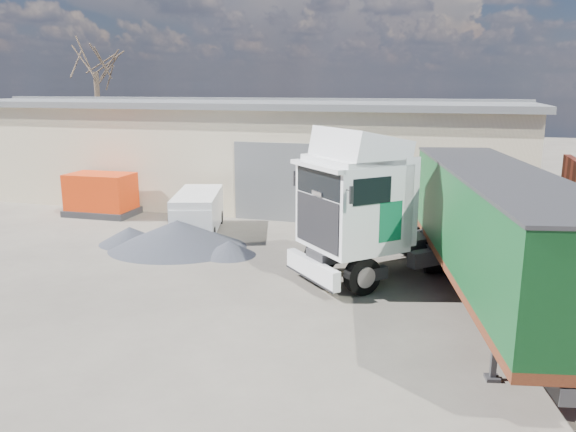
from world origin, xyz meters
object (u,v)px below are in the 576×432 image
(tractor_unit, at_px, (376,215))
(box_trailer, at_px, (494,228))
(orange_skip, at_px, (101,197))
(bare_tree, at_px, (95,58))
(panel_van, at_px, (197,213))

(tractor_unit, xyz_separation_m, box_trailer, (3.42, -2.05, 0.33))
(tractor_unit, height_order, orange_skip, tractor_unit)
(bare_tree, xyz_separation_m, panel_van, (13.48, -13.03, -7.04))
(box_trailer, relative_size, panel_van, 2.68)
(tractor_unit, distance_m, box_trailer, 4.00)
(bare_tree, bearing_deg, box_trailer, -36.72)
(orange_skip, bearing_deg, box_trailer, -24.40)
(panel_van, height_order, orange_skip, orange_skip)
(bare_tree, bearing_deg, panel_van, -44.04)
(box_trailer, height_order, orange_skip, box_trailer)
(panel_van, bearing_deg, tractor_unit, -40.27)
(box_trailer, bearing_deg, panel_van, 142.60)
(box_trailer, height_order, panel_van, box_trailer)
(bare_tree, bearing_deg, orange_skip, -55.96)
(panel_van, distance_m, orange_skip, 6.17)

